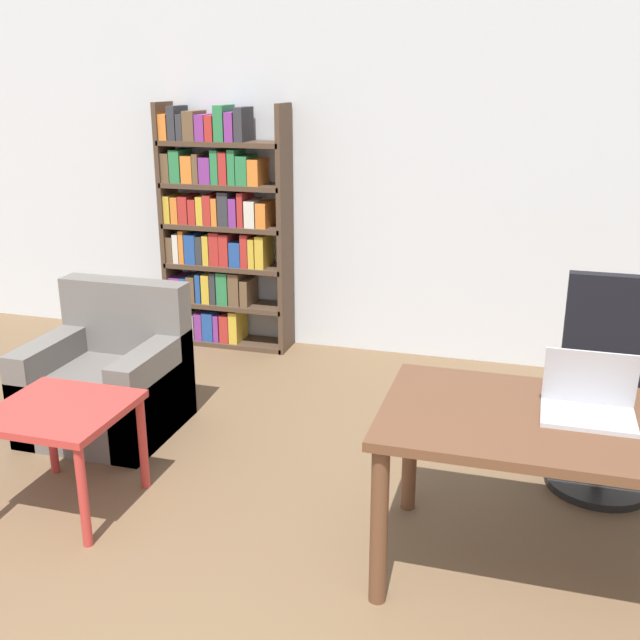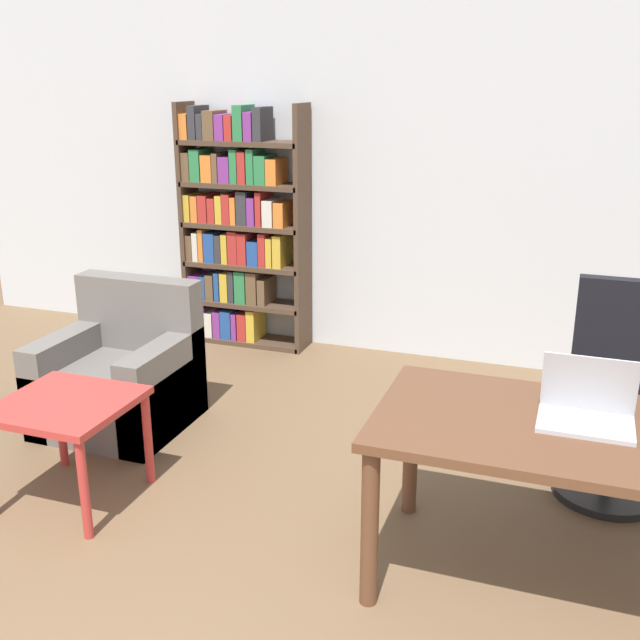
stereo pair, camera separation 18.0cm
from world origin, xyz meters
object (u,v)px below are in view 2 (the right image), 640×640
object	(u,v)px
armchair	(121,379)
bookshelf	(237,229)
desk	(595,452)
office_chair	(616,400)
laptop	(587,409)
side_table_blue	(67,415)

from	to	relation	value
armchair	bookshelf	size ratio (longest dim) A/B	0.46
desk	office_chair	distance (m)	0.93
office_chair	laptop	bearing A→B (deg)	-100.46
desk	armchair	size ratio (longest dim) A/B	2.00
office_chair	bookshelf	distance (m)	3.09
desk	side_table_blue	world-z (taller)	desk
laptop	bookshelf	world-z (taller)	bookshelf
side_table_blue	armchair	bearing A→B (deg)	107.81
laptop	bookshelf	xyz separation A→B (m)	(-2.56, 2.25, 0.12)
office_chair	side_table_blue	xyz separation A→B (m)	(-2.49, -1.00, -0.03)
laptop	bookshelf	size ratio (longest dim) A/B	0.20
office_chair	side_table_blue	distance (m)	2.69
desk	armchair	world-z (taller)	armchair
armchair	bookshelf	distance (m)	1.70
office_chair	armchair	bearing A→B (deg)	-176.17
side_table_blue	laptop	bearing A→B (deg)	3.70
desk	side_table_blue	distance (m)	2.39
side_table_blue	armchair	world-z (taller)	armchair
office_chair	armchair	size ratio (longest dim) A/B	1.26
desk	laptop	xyz separation A→B (m)	(-0.05, 0.06, 0.15)
side_table_blue	office_chair	bearing A→B (deg)	21.92
laptop	office_chair	bearing A→B (deg)	79.54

